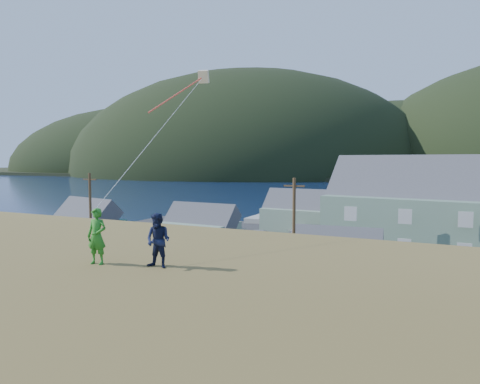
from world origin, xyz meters
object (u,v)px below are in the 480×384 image
shed_white (335,259)px  kite_flyer_navy (158,241)px  shed_teal (84,225)px  kite_flyer_green (97,236)px  wharf (334,220)px  shed_palegreen_far (303,213)px  shed_palegreen_near (200,228)px

shed_white → kite_flyer_navy: (0.42, -24.40, 5.72)m
shed_teal → kite_flyer_green: bearing=-31.8°
wharf → kite_flyer_navy: (8.15, -59.32, 7.50)m
kite_flyer_green → shed_white: bearing=78.1°
wharf → kite_flyer_green: 60.53m
wharf → shed_teal: bearing=-126.3°
wharf → shed_palegreen_far: size_ratio=2.28×
shed_palegreen_far → kite_flyer_green: kite_flyer_green is taller
shed_teal → kite_flyer_navy: bearing=-29.7°
shed_white → kite_flyer_green: (-1.38, -24.80, 5.77)m
kite_flyer_green → shed_palegreen_near: bearing=107.1°
shed_teal → shed_palegreen_near: (13.05, 4.85, -0.20)m
shed_teal → shed_palegreen_far: size_ratio=0.86×
shed_palegreen_near → kite_flyer_green: (16.16, -33.43, 5.64)m
wharf → shed_white: (7.73, -34.92, 1.77)m
shed_palegreen_near → shed_palegreen_far: (8.02, 14.67, 0.48)m
wharf → kite_flyer_navy: kite_flyer_navy is taller
kite_flyer_green → kite_flyer_navy: kite_flyer_green is taller
shed_palegreen_far → shed_teal: bearing=-133.4°
shed_white → kite_flyer_navy: kite_flyer_navy is taller
shed_palegreen_far → kite_flyer_navy: size_ratio=7.67×
kite_flyer_navy → kite_flyer_green: bearing=-169.5°
shed_palegreen_far → kite_flyer_green: bearing=-76.6°
kite_flyer_green → kite_flyer_navy: size_ratio=1.07×
shed_palegreen_near → shed_white: 19.55m
wharf → shed_teal: size_ratio=2.66×
shed_teal → shed_white: shed_teal is taller
wharf → kite_flyer_green: (6.35, -59.72, 7.54)m
shed_palegreen_near → shed_palegreen_far: bearing=64.0°
shed_palegreen_far → kite_flyer_navy: bearing=-74.4°
shed_white → shed_palegreen_far: 25.18m
shed_teal → wharf: bearing=66.3°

